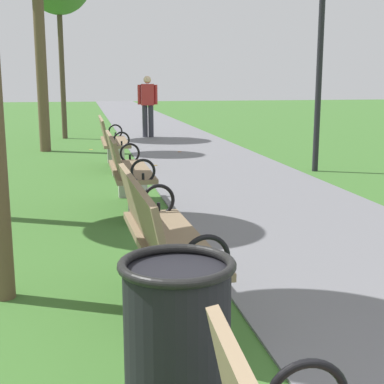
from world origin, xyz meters
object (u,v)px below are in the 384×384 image
(park_bench_4, at_px, (112,141))
(pedestrian_walking, at_px, (148,103))
(park_bench_2, at_px, (162,240))
(park_bench_3, at_px, (126,170))
(trash_bin, at_px, (177,356))
(lamp_post, at_px, (321,32))

(park_bench_4, relative_size, pedestrian_walking, 0.99)
(park_bench_4, bearing_deg, park_bench_2, -90.00)
(park_bench_3, relative_size, trash_bin, 1.91)
(trash_bin, distance_m, lamp_post, 7.87)
(lamp_post, bearing_deg, park_bench_4, 164.97)
(pedestrian_walking, bearing_deg, park_bench_2, -96.24)
(park_bench_3, bearing_deg, park_bench_2, -90.00)
(trash_bin, bearing_deg, pedestrian_walking, 83.83)
(lamp_post, bearing_deg, pedestrian_walking, 109.49)
(park_bench_4, height_order, pedestrian_walking, pedestrian_walking)
(pedestrian_walking, relative_size, lamp_post, 0.47)
(park_bench_3, xyz_separation_m, lamp_post, (3.41, 2.28, 1.82))
(park_bench_2, height_order, park_bench_4, same)
(park_bench_4, bearing_deg, lamp_post, -15.03)
(park_bench_4, distance_m, pedestrian_walking, 5.36)
(park_bench_3, relative_size, pedestrian_walking, 0.99)
(park_bench_4, xyz_separation_m, lamp_post, (3.41, -0.91, 1.82))
(park_bench_2, bearing_deg, trash_bin, -95.63)
(park_bench_2, distance_m, trash_bin, 1.50)
(park_bench_2, relative_size, park_bench_3, 1.01)
(park_bench_3, bearing_deg, park_bench_4, 90.00)
(park_bench_3, height_order, lamp_post, lamp_post)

